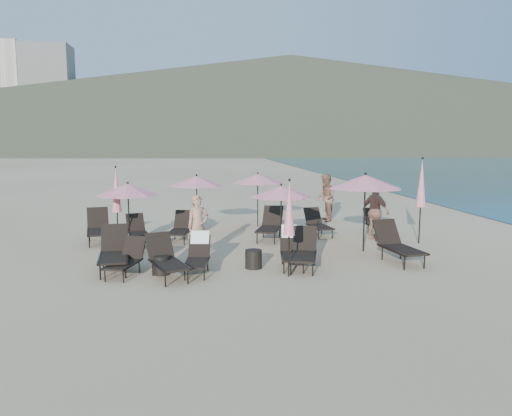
{
  "coord_description": "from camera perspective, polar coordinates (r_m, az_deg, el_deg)",
  "views": [
    {
      "loc": [
        -2.32,
        -12.37,
        3.32
      ],
      "look_at": [
        -0.26,
        3.5,
        1.1
      ],
      "focal_mm": 35.0,
      "sensor_mm": 36.0,
      "label": 1
    }
  ],
  "objects": [
    {
      "name": "ground",
      "position": [
        13.01,
        3.15,
        -6.89
      ],
      "size": [
        800.0,
        800.0,
        0.0
      ],
      "primitive_type": "plane",
      "color": "#D6BA8C",
      "rests_on": "ground"
    },
    {
      "name": "volcanic_headland",
      "position": [
        324.32,
        5.87,
        11.96
      ],
      "size": [
        690.0,
        690.0,
        55.0
      ],
      "color": "brown",
      "rests_on": "ground"
    },
    {
      "name": "lounger_1",
      "position": [
        12.64,
        -6.66,
        -5.28
      ],
      "size": [
        0.74,
        1.57,
        0.94
      ],
      "rotation": [
        0.0,
        0.0,
        -0.13
      ],
      "color": "black",
      "rests_on": "ground"
    },
    {
      "name": "umbrella_open_2",
      "position": [
        14.93,
        12.38,
        2.96
      ],
      "size": [
        2.19,
        2.19,
        2.36
      ],
      "color": "black",
      "rests_on": "ground"
    },
    {
      "name": "lounger_9",
      "position": [
        16.63,
        1.62,
        -1.93
      ],
      "size": [
        1.22,
        1.92,
        1.03
      ],
      "rotation": [
        0.0,
        0.0,
        -0.32
      ],
      "color": "black",
      "rests_on": "ground"
    },
    {
      "name": "lounger_5",
      "position": [
        14.11,
        15.84,
        -3.96
      ],
      "size": [
        0.93,
        1.91,
        1.05
      ],
      "rotation": [
        0.0,
        0.0,
        0.13
      ],
      "color": "black",
      "rests_on": "ground"
    },
    {
      "name": "lounger_6",
      "position": [
        16.93,
        -17.58,
        -2.1
      ],
      "size": [
        1.02,
        1.91,
        1.05
      ],
      "rotation": [
        0.0,
        0.0,
        0.19
      ],
      "color": "black",
      "rests_on": "ground"
    },
    {
      "name": "beachgoer_b",
      "position": [
        20.36,
        7.96,
        1.17
      ],
      "size": [
        0.77,
        0.96,
        1.92
      ],
      "primitive_type": "imported",
      "rotation": [
        0.0,
        0.0,
        -1.61
      ],
      "color": "#8B5D48",
      "rests_on": "ground"
    },
    {
      "name": "beachgoer_c",
      "position": [
        16.9,
        13.51,
        -0.42
      ],
      "size": [
        0.9,
        1.19,
        1.88
      ],
      "primitive_type": "imported",
      "rotation": [
        0.0,
        0.0,
        2.03
      ],
      "color": "tan",
      "rests_on": "ground"
    },
    {
      "name": "umbrella_open_4",
      "position": [
        18.86,
        0.19,
        3.39
      ],
      "size": [
        1.93,
        1.93,
        2.08
      ],
      "color": "black",
      "rests_on": "ground"
    },
    {
      "name": "hotel_skyline",
      "position": [
        298.64,
        -25.71,
        11.14
      ],
      "size": [
        109.0,
        82.0,
        55.0
      ],
      "color": "beige",
      "rests_on": "ground"
    },
    {
      "name": "lounger_10",
      "position": [
        17.47,
        7.06,
        -1.73
      ],
      "size": [
        0.77,
        1.61,
        0.89
      ],
      "rotation": [
        0.0,
        0.0,
        0.12
      ],
      "color": "black",
      "rests_on": "ground"
    },
    {
      "name": "lounger_12",
      "position": [
        13.23,
        -15.93,
        -4.73
      ],
      "size": [
        0.89,
        1.91,
        1.06
      ],
      "rotation": [
        0.0,
        0.0,
        0.1
      ],
      "color": "black",
      "rests_on": "ground"
    },
    {
      "name": "beachgoer_a",
      "position": [
        14.07,
        -6.65,
        -2.09
      ],
      "size": [
        0.77,
        0.65,
        1.78
      ],
      "primitive_type": "imported",
      "rotation": [
        0.0,
        0.0,
        0.42
      ],
      "color": "#AD785D",
      "rests_on": "ground"
    },
    {
      "name": "lounger_8",
      "position": [
        16.56,
        -8.6,
        -2.23
      ],
      "size": [
        0.88,
        1.69,
        0.92
      ],
      "rotation": [
        0.0,
        0.0,
        -0.18
      ],
      "color": "black",
      "rests_on": "ground"
    },
    {
      "name": "umbrella_open_0",
      "position": [
        15.36,
        -14.44,
        2.05
      ],
      "size": [
        1.92,
        1.92,
        2.06
      ],
      "color": "black",
      "rests_on": "ground"
    },
    {
      "name": "umbrella_closed_2",
      "position": [
        15.97,
        -15.68,
        1.94
      ],
      "size": [
        0.29,
        0.29,
        2.51
      ],
      "color": "black",
      "rests_on": "ground"
    },
    {
      "name": "umbrella_open_3",
      "position": [
        17.69,
        -6.81,
        3.09
      ],
      "size": [
        1.95,
        1.95,
        2.1
      ],
      "color": "black",
      "rests_on": "ground"
    },
    {
      "name": "umbrella_open_1",
      "position": [
        14.75,
        2.9,
        1.91
      ],
      "size": [
        1.87,
        1.87,
        2.02
      ],
      "color": "black",
      "rests_on": "ground"
    },
    {
      "name": "umbrella_closed_0",
      "position": [
        11.93,
        3.82,
        -0.11
      ],
      "size": [
        0.28,
        0.28,
        2.39
      ],
      "color": "black",
      "rests_on": "ground"
    },
    {
      "name": "lounger_0",
      "position": [
        12.73,
        -14.6,
        -5.64
      ],
      "size": [
        0.97,
        1.57,
        0.85
      ],
      "rotation": [
        0.0,
        0.0,
        -0.3
      ],
      "color": "black",
      "rests_on": "ground"
    },
    {
      "name": "lounger_11",
      "position": [
        17.97,
        13.67,
        -1.68
      ],
      "size": [
        0.64,
        1.52,
        0.86
      ],
      "rotation": [
        0.0,
        0.0,
        0.05
      ],
      "color": "black",
      "rests_on": "ground"
    },
    {
      "name": "umbrella_closed_1",
      "position": [
        16.58,
        18.39,
        2.66
      ],
      "size": [
        0.32,
        0.32,
        2.76
      ],
      "color": "black",
      "rests_on": "ground"
    },
    {
      "name": "lounger_3",
      "position": [
        13.19,
        4.11,
        -4.58
      ],
      "size": [
        0.8,
        1.66,
        0.99
      ],
      "rotation": [
        0.0,
        0.0,
        -0.14
      ],
      "color": "black",
      "rests_on": "ground"
    },
    {
      "name": "lounger_7",
      "position": [
        16.44,
        -13.35,
        -2.51
      ],
      "size": [
        0.95,
        1.63,
        0.88
      ],
      "rotation": [
        0.0,
        0.0,
        0.26
      ],
      "color": "black",
      "rests_on": "ground"
    },
    {
      "name": "lounger_4",
      "position": [
        13.03,
        5.46,
        -4.83
      ],
      "size": [
        1.09,
        1.82,
        0.98
      ],
      "rotation": [
        0.0,
        0.0,
        -0.28
      ],
      "color": "black",
      "rests_on": "ground"
    },
    {
      "name": "side_table_0",
      "position": [
        12.59,
        -10.72,
        -6.43
      ],
      "size": [
        0.4,
        0.4,
        0.47
      ],
      "primitive_type": "cylinder",
      "color": "black",
      "rests_on": "ground"
    },
    {
      "name": "side_table_1",
      "position": [
        12.95,
        -0.29,
        -5.86
      ],
      "size": [
        0.44,
        0.44,
        0.48
      ],
      "primitive_type": "cylinder",
      "color": "black",
      "rests_on": "ground"
    },
    {
      "name": "lounger_2",
      "position": [
        12.29,
        -10.23,
        -5.7
      ],
      "size": [
        1.18,
        1.82,
        0.98
      ],
      "rotation": [
        0.0,
        0.0,
        0.34
      ],
      "color": "black",
      "rests_on": "ground"
    }
  ]
}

